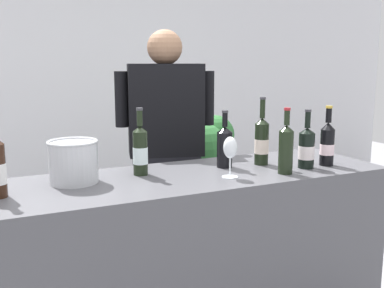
{
  "coord_description": "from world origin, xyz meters",
  "views": [
    {
      "loc": [
        -0.79,
        -1.94,
        1.52
      ],
      "look_at": [
        0.11,
        0.0,
        1.13
      ],
      "focal_mm": 42.59,
      "sensor_mm": 36.0,
      "label": 1
    }
  ],
  "objects_px": {
    "wine_bottle_0": "(286,148)",
    "wine_bottle_4": "(306,148)",
    "potted_shrub": "(206,164)",
    "wine_glass": "(230,150)",
    "ice_bucket": "(73,161)",
    "person_server": "(166,172)",
    "wine_bottle_2": "(225,146)",
    "wine_bottle_1": "(327,143)",
    "wine_bottle_6": "(140,150)",
    "wine_bottle_3": "(262,141)"
  },
  "relations": [
    {
      "from": "wine_bottle_0",
      "to": "person_server",
      "type": "height_order",
      "value": "person_server"
    },
    {
      "from": "wine_bottle_6",
      "to": "potted_shrub",
      "type": "height_order",
      "value": "wine_bottle_6"
    },
    {
      "from": "wine_bottle_3",
      "to": "wine_bottle_1",
      "type": "bearing_deg",
      "value": -28.35
    },
    {
      "from": "wine_bottle_2",
      "to": "wine_bottle_0",
      "type": "bearing_deg",
      "value": -50.16
    },
    {
      "from": "wine_bottle_0",
      "to": "wine_bottle_4",
      "type": "distance_m",
      "value": 0.18
    },
    {
      "from": "wine_bottle_2",
      "to": "wine_bottle_6",
      "type": "height_order",
      "value": "wine_bottle_6"
    },
    {
      "from": "wine_bottle_4",
      "to": "person_server",
      "type": "bearing_deg",
      "value": 120.81
    },
    {
      "from": "wine_bottle_3",
      "to": "ice_bucket",
      "type": "relative_size",
      "value": 1.58
    },
    {
      "from": "wine_bottle_6",
      "to": "wine_bottle_2",
      "type": "bearing_deg",
      "value": -4.0
    },
    {
      "from": "wine_bottle_2",
      "to": "wine_bottle_6",
      "type": "xyz_separation_m",
      "value": [
        -0.44,
        0.03,
        0.01
      ]
    },
    {
      "from": "wine_bottle_4",
      "to": "wine_glass",
      "type": "height_order",
      "value": "wine_bottle_4"
    },
    {
      "from": "wine_bottle_6",
      "to": "wine_bottle_4",
      "type": "bearing_deg",
      "value": -15.13
    },
    {
      "from": "wine_bottle_0",
      "to": "wine_bottle_4",
      "type": "xyz_separation_m",
      "value": [
        0.17,
        0.05,
        -0.02
      ]
    },
    {
      "from": "wine_bottle_1",
      "to": "wine_glass",
      "type": "relative_size",
      "value": 1.61
    },
    {
      "from": "wine_bottle_1",
      "to": "potted_shrub",
      "type": "distance_m",
      "value": 1.31
    },
    {
      "from": "ice_bucket",
      "to": "potted_shrub",
      "type": "relative_size",
      "value": 0.21
    },
    {
      "from": "wine_bottle_0",
      "to": "wine_bottle_1",
      "type": "relative_size",
      "value": 1.03
    },
    {
      "from": "wine_bottle_2",
      "to": "ice_bucket",
      "type": "distance_m",
      "value": 0.76
    },
    {
      "from": "wine_bottle_2",
      "to": "wine_bottle_3",
      "type": "distance_m",
      "value": 0.21
    },
    {
      "from": "potted_shrub",
      "to": "wine_bottle_0",
      "type": "bearing_deg",
      "value": -100.0
    },
    {
      "from": "wine_bottle_0",
      "to": "wine_glass",
      "type": "relative_size",
      "value": 1.65
    },
    {
      "from": "wine_bottle_1",
      "to": "ice_bucket",
      "type": "height_order",
      "value": "wine_bottle_1"
    },
    {
      "from": "wine_bottle_2",
      "to": "wine_bottle_4",
      "type": "distance_m",
      "value": 0.42
    },
    {
      "from": "wine_bottle_2",
      "to": "wine_bottle_6",
      "type": "distance_m",
      "value": 0.45
    },
    {
      "from": "person_server",
      "to": "potted_shrub",
      "type": "distance_m",
      "value": 0.72
    },
    {
      "from": "wine_bottle_3",
      "to": "potted_shrub",
      "type": "xyz_separation_m",
      "value": [
        0.22,
        1.09,
        -0.37
      ]
    },
    {
      "from": "wine_bottle_4",
      "to": "wine_bottle_6",
      "type": "bearing_deg",
      "value": 164.87
    },
    {
      "from": "wine_bottle_2",
      "to": "wine_bottle_1",
      "type": "bearing_deg",
      "value": -20.11
    },
    {
      "from": "wine_bottle_6",
      "to": "wine_bottle_1",
      "type": "bearing_deg",
      "value": -12.86
    },
    {
      "from": "wine_bottle_1",
      "to": "wine_bottle_4",
      "type": "xyz_separation_m",
      "value": [
        -0.14,
        -0.0,
        -0.01
      ]
    },
    {
      "from": "wine_bottle_0",
      "to": "wine_bottle_4",
      "type": "bearing_deg",
      "value": 17.7
    },
    {
      "from": "wine_bottle_1",
      "to": "potted_shrub",
      "type": "bearing_deg",
      "value": 93.44
    },
    {
      "from": "wine_bottle_3",
      "to": "potted_shrub",
      "type": "relative_size",
      "value": 0.32
    },
    {
      "from": "ice_bucket",
      "to": "wine_bottle_4",
      "type": "bearing_deg",
      "value": -10.37
    },
    {
      "from": "wine_bottle_1",
      "to": "wine_bottle_2",
      "type": "xyz_separation_m",
      "value": [
        -0.51,
        0.19,
        -0.0
      ]
    },
    {
      "from": "wine_bottle_1",
      "to": "wine_bottle_2",
      "type": "bearing_deg",
      "value": 159.89
    },
    {
      "from": "wine_glass",
      "to": "person_server",
      "type": "relative_size",
      "value": 0.11
    },
    {
      "from": "wine_bottle_1",
      "to": "wine_bottle_0",
      "type": "bearing_deg",
      "value": -169.45
    },
    {
      "from": "potted_shrub",
      "to": "wine_glass",
      "type": "bearing_deg",
      "value": -112.13
    },
    {
      "from": "wine_bottle_2",
      "to": "wine_bottle_4",
      "type": "height_order",
      "value": "wine_bottle_4"
    },
    {
      "from": "wine_glass",
      "to": "potted_shrub",
      "type": "bearing_deg",
      "value": 67.87
    },
    {
      "from": "ice_bucket",
      "to": "person_server",
      "type": "relative_size",
      "value": 0.13
    },
    {
      "from": "wine_bottle_2",
      "to": "wine_glass",
      "type": "xyz_separation_m",
      "value": [
        -0.08,
        -0.2,
        0.02
      ]
    },
    {
      "from": "ice_bucket",
      "to": "person_server",
      "type": "height_order",
      "value": "person_server"
    },
    {
      "from": "wine_bottle_3",
      "to": "wine_bottle_6",
      "type": "xyz_separation_m",
      "value": [
        -0.65,
        0.06,
        -0.01
      ]
    },
    {
      "from": "wine_bottle_0",
      "to": "wine_bottle_2",
      "type": "distance_m",
      "value": 0.32
    },
    {
      "from": "wine_bottle_4",
      "to": "wine_bottle_2",
      "type": "bearing_deg",
      "value": 152.99
    },
    {
      "from": "wine_bottle_1",
      "to": "person_server",
      "type": "height_order",
      "value": "person_server"
    },
    {
      "from": "person_server",
      "to": "potted_shrub",
      "type": "bearing_deg",
      "value": 42.21
    },
    {
      "from": "wine_bottle_0",
      "to": "ice_bucket",
      "type": "height_order",
      "value": "wine_bottle_0"
    }
  ]
}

